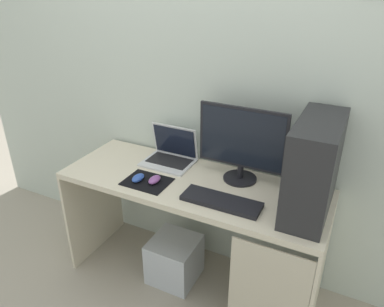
% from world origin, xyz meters
% --- Properties ---
extents(ground_plane, '(8.00, 8.00, 0.00)m').
position_xyz_m(ground_plane, '(0.00, 0.00, 0.00)').
color(ground_plane, '#9E9384').
extents(wall_back, '(4.00, 0.05, 2.60)m').
position_xyz_m(wall_back, '(0.00, 0.32, 1.30)').
color(wall_back, beige).
rests_on(wall_back, ground_plane).
extents(desk, '(1.55, 0.56, 0.75)m').
position_xyz_m(desk, '(0.02, -0.01, 0.60)').
color(desk, beige).
rests_on(desk, ground_plane).
extents(pc_tower, '(0.20, 0.50, 0.48)m').
position_xyz_m(pc_tower, '(0.65, 0.02, 0.99)').
color(pc_tower, '#232326').
rests_on(pc_tower, desk).
extents(monitor, '(0.50, 0.19, 0.44)m').
position_xyz_m(monitor, '(0.24, 0.14, 0.98)').
color(monitor, black).
rests_on(monitor, desk).
extents(laptop, '(0.31, 0.23, 0.23)m').
position_xyz_m(laptop, '(-0.23, 0.16, 0.79)').
color(laptop, silver).
rests_on(laptop, desk).
extents(keyboard, '(0.42, 0.14, 0.02)m').
position_xyz_m(keyboard, '(0.24, -0.13, 0.76)').
color(keyboard, black).
rests_on(keyboard, desk).
extents(mousepad, '(0.26, 0.20, 0.00)m').
position_xyz_m(mousepad, '(-0.23, -0.12, 0.75)').
color(mousepad, black).
rests_on(mousepad, desk).
extents(mouse_left, '(0.06, 0.10, 0.03)m').
position_xyz_m(mouse_left, '(-0.18, -0.11, 0.77)').
color(mouse_left, '#8C4C99').
rests_on(mouse_left, mousepad).
extents(mouse_right, '(0.06, 0.10, 0.03)m').
position_xyz_m(mouse_right, '(-0.28, -0.13, 0.77)').
color(mouse_right, '#2D51B2').
rests_on(mouse_right, mousepad).
extents(subwoofer, '(0.30, 0.30, 0.30)m').
position_xyz_m(subwoofer, '(-0.11, -0.03, 0.15)').
color(subwoofer, '#B7BCC6').
rests_on(subwoofer, ground_plane).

